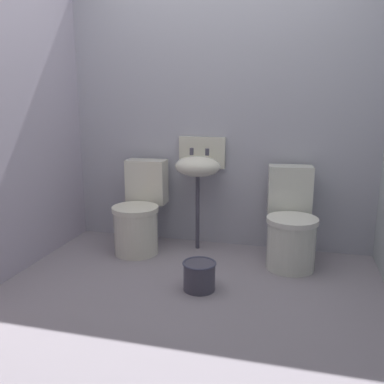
{
  "coord_description": "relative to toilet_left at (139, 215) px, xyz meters",
  "views": [
    {
      "loc": [
        0.71,
        -2.41,
        1.36
      ],
      "look_at": [
        0.0,
        0.31,
        0.7
      ],
      "focal_mm": 39.14,
      "sensor_mm": 36.0,
      "label": 1
    }
  ],
  "objects": [
    {
      "name": "wall_back",
      "position": [
        0.64,
        0.4,
        0.8
      ],
      "size": [
        3.13,
        0.1,
        2.25
      ],
      "primitive_type": "cube",
      "color": "#ADAEBC",
      "rests_on": "ground"
    },
    {
      "name": "bucket",
      "position": [
        0.7,
        -0.64,
        -0.21
      ],
      "size": [
        0.24,
        0.24,
        0.21
      ],
      "color": "#494756",
      "rests_on": "ground"
    },
    {
      "name": "toilet_right",
      "position": [
        1.3,
        0.0,
        0.0
      ],
      "size": [
        0.45,
        0.63,
        0.78
      ],
      "rotation": [
        0.0,
        0.0,
        3.27
      ],
      "color": "silver",
      "rests_on": "ground"
    },
    {
      "name": "sink",
      "position": [
        0.49,
        0.19,
        0.43
      ],
      "size": [
        0.42,
        0.35,
        0.99
      ],
      "color": "#494756",
      "rests_on": "ground"
    },
    {
      "name": "ground_plane",
      "position": [
        0.64,
        -0.9,
        -0.36
      ],
      "size": [
        3.13,
        2.91,
        0.08
      ],
      "primitive_type": "cube",
      "color": "gray"
    },
    {
      "name": "toilet_left",
      "position": [
        0.0,
        0.0,
        0.0
      ],
      "size": [
        0.4,
        0.59,
        0.78
      ],
      "rotation": [
        0.0,
        0.0,
        3.15
      ],
      "color": "silver",
      "rests_on": "ground"
    }
  ]
}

